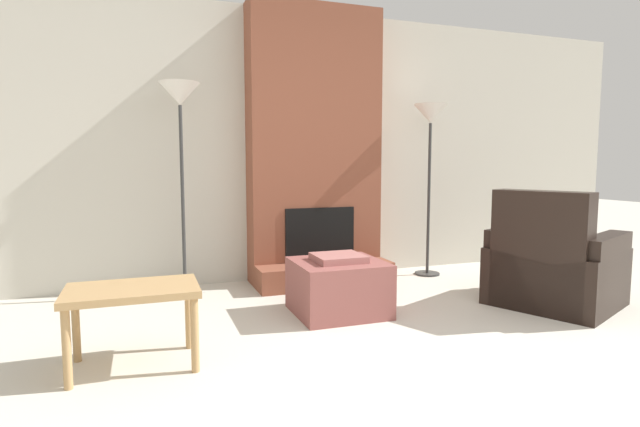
{
  "coord_description": "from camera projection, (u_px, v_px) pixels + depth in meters",
  "views": [
    {
      "loc": [
        -1.57,
        -1.77,
        1.14
      ],
      "look_at": [
        0.0,
        2.63,
        0.66
      ],
      "focal_mm": 28.0,
      "sensor_mm": 36.0,
      "label": 1
    }
  ],
  "objects": [
    {
      "name": "ground_plane",
      "position": [
        511.0,
        411.0,
        2.3
      ],
      "size": [
        24.0,
        24.0,
        0.0
      ],
      "primitive_type": "plane",
      "color": "beige"
    },
    {
      "name": "side_table",
      "position": [
        133.0,
        298.0,
        2.76
      ],
      "size": [
        0.71,
        0.46,
        0.46
      ],
      "color": "tan",
      "rests_on": "ground_plane"
    },
    {
      "name": "fireplace",
      "position": [
        315.0,
        156.0,
        4.77
      ],
      "size": [
        1.27,
        0.63,
        2.6
      ],
      "color": "brown",
      "rests_on": "ground_plane"
    },
    {
      "name": "floor_lamp_right",
      "position": [
        430.0,
        127.0,
        4.96
      ],
      "size": [
        0.33,
        0.33,
        1.72
      ],
      "color": "#333333",
      "rests_on": "ground_plane"
    },
    {
      "name": "floor_lamp_left",
      "position": [
        180.0,
        111.0,
        4.15
      ],
      "size": [
        0.33,
        0.33,
        1.8
      ],
      "color": "#333333",
      "rests_on": "ground_plane"
    },
    {
      "name": "armchair",
      "position": [
        552.0,
        269.0,
        3.97
      ],
      "size": [
        1.13,
        1.14,
        0.93
      ],
      "rotation": [
        0.0,
        0.0,
        2.0
      ],
      "color": "black",
      "rests_on": "ground_plane"
    },
    {
      "name": "wall_back",
      "position": [
        308.0,
        147.0,
        4.96
      ],
      "size": [
        7.56,
        0.06,
        2.6
      ],
      "primitive_type": "cube",
      "color": "beige",
      "rests_on": "ground_plane"
    },
    {
      "name": "ottoman",
      "position": [
        338.0,
        286.0,
        3.77
      ],
      "size": [
        0.66,
        0.62,
        0.45
      ],
      "color": "#8C4C47",
      "rests_on": "ground_plane"
    }
  ]
}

